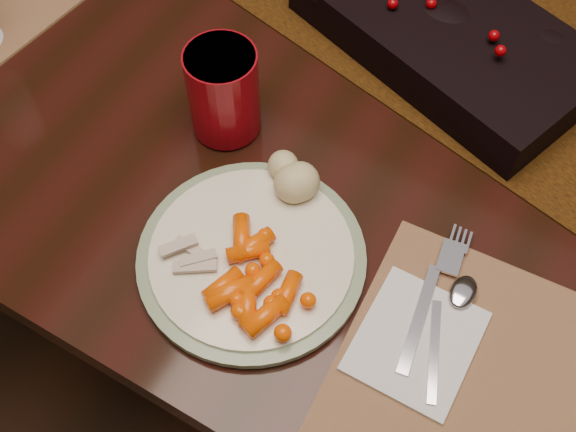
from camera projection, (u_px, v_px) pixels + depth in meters
The scene contains 13 objects.
floor at pixel (356, 316), 1.56m from camera, with size 5.00×5.00×0.00m, color black.
dining_table at pixel (374, 227), 1.24m from camera, with size 1.80×1.00×0.75m, color black.
table_runner at pixel (411, 2), 1.00m from camera, with size 1.64×0.34×0.00m, color black.
centerpiece at pixel (447, 28), 0.91m from camera, with size 0.38×0.20×0.08m, color black, non-canonical shape.
placemat_main at pixel (540, 420), 0.69m from camera, with size 0.40×0.30×0.00m, color brown.
dinner_plate at pixel (252, 256), 0.77m from camera, with size 0.25×0.25×0.01m, color #ECE2C7.
baby_carrots at pixel (258, 278), 0.74m from camera, with size 0.10×0.08×0.02m, color #F64F00, non-canonical shape.
mashed_potatoes at pixel (290, 180), 0.79m from camera, with size 0.09×0.08×0.05m, color #BAAF8C, non-canonical shape.
turkey_shreds at pixel (187, 250), 0.76m from camera, with size 0.07×0.06×0.02m, color #B5A095, non-canonical shape.
napkin at pixel (416, 341), 0.73m from camera, with size 0.11×0.13×0.00m, color silver.
fork at pixel (427, 302), 0.75m from camera, with size 0.02×0.16×0.00m, color silver, non-canonical shape.
spoon at pixel (443, 332), 0.73m from camera, with size 0.03×0.14×0.00m, color #B5B5B9, non-canonical shape.
red_cup at pixel (223, 92), 0.83m from camera, with size 0.08×0.08×0.11m, color maroon.
Camera 1 is at (0.19, -0.63, 1.44)m, focal length 45.00 mm.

